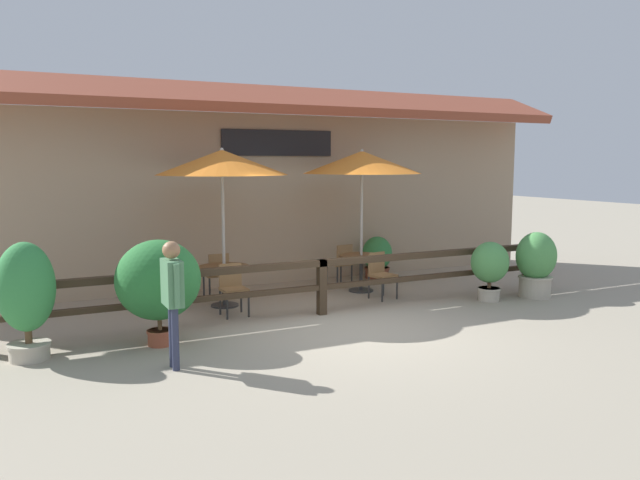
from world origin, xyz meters
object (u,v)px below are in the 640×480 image
(dining_table_near, at_px, (224,274))
(pedestrian, at_px, (172,287))
(chair_near_wallside, at_px, (217,273))
(patio_umbrella_middle, at_px, (362,162))
(patio_umbrella_near, at_px, (222,163))
(chair_middle_streetside, at_px, (381,273))
(dining_table_middle, at_px, (361,262))
(potted_plant_corner_fern, at_px, (536,263))
(potted_plant_entrance_palm, at_px, (377,257))
(chair_middle_wallside, at_px, (341,262))
(chair_near_streetside, at_px, (233,286))
(potted_plant_tall_tropical, at_px, (490,266))
(potted_plant_small_flowering, at_px, (158,281))
(potted_plant_broad_leaf, at_px, (26,294))

(dining_table_near, xyz_separation_m, pedestrian, (-1.62, -3.04, 0.46))
(chair_near_wallside, distance_m, patio_umbrella_middle, 3.56)
(patio_umbrella_near, xyz_separation_m, chair_middle_streetside, (2.89, -0.68, -2.10))
(dining_table_middle, relative_size, potted_plant_corner_fern, 0.72)
(dining_table_near, bearing_deg, potted_plant_entrance_palm, 16.50)
(dining_table_middle, xyz_separation_m, chair_middle_wallside, (-0.07, 0.74, -0.09))
(patio_umbrella_near, bearing_deg, dining_table_middle, 1.10)
(potted_plant_entrance_palm, bearing_deg, chair_near_streetside, -154.99)
(patio_umbrella_middle, height_order, potted_plant_tall_tropical, patio_umbrella_middle)
(potted_plant_small_flowering, height_order, potted_plant_entrance_palm, potted_plant_small_flowering)
(patio_umbrella_middle, bearing_deg, dining_table_near, -178.90)
(dining_table_near, bearing_deg, potted_plant_corner_fern, -18.64)
(dining_table_middle, height_order, pedestrian, pedestrian)
(patio_umbrella_middle, xyz_separation_m, potted_plant_small_flowering, (-4.45, -1.99, -1.66))
(potted_plant_entrance_palm, bearing_deg, dining_table_near, -163.50)
(patio_umbrella_middle, relative_size, potted_plant_broad_leaf, 1.81)
(patio_umbrella_middle, bearing_deg, chair_near_streetside, -165.59)
(patio_umbrella_near, xyz_separation_m, dining_table_near, (0.00, 0.00, -2.00))
(potted_plant_entrance_palm, bearing_deg, patio_umbrella_near, -163.50)
(potted_plant_tall_tropical, bearing_deg, chair_near_wallside, 151.54)
(potted_plant_corner_fern, bearing_deg, chair_middle_wallside, 136.34)
(pedestrian, bearing_deg, potted_plant_tall_tropical, -78.54)
(dining_table_near, distance_m, potted_plant_tall_tropical, 4.95)
(chair_near_streetside, relative_size, potted_plant_broad_leaf, 0.56)
(patio_umbrella_middle, bearing_deg, potted_plant_entrance_palm, 46.53)
(potted_plant_tall_tropical, bearing_deg, patio_umbrella_near, 159.14)
(patio_umbrella_middle, height_order, chair_middle_streetside, patio_umbrella_middle)
(chair_near_wallside, xyz_separation_m, potted_plant_small_flowering, (-1.64, -2.64, 0.43))
(chair_near_wallside, xyz_separation_m, potted_plant_corner_fern, (5.57, -2.61, 0.17))
(chair_middle_wallside, bearing_deg, dining_table_middle, 85.89)
(patio_umbrella_middle, xyz_separation_m, potted_plant_broad_leaf, (-6.15, -1.89, -1.71))
(chair_near_wallside, bearing_deg, potted_plant_small_flowering, 56.95)
(patio_umbrella_near, distance_m, dining_table_near, 2.00)
(potted_plant_broad_leaf, bearing_deg, potted_plant_corner_fern, -0.47)
(chair_middle_streetside, bearing_deg, potted_plant_small_flowering, -175.39)
(chair_near_wallside, distance_m, chair_middle_streetside, 3.14)
(potted_plant_small_flowering, bearing_deg, potted_plant_broad_leaf, 176.57)
(dining_table_near, relative_size, chair_near_wallside, 1.04)
(chair_near_streetside, distance_m, patio_umbrella_middle, 3.70)
(chair_near_streetside, xyz_separation_m, dining_table_middle, (2.95, 0.76, 0.09))
(potted_plant_corner_fern, bearing_deg, chair_near_wallside, 154.91)
(dining_table_near, bearing_deg, dining_table_middle, 1.10)
(chair_middle_streetside, height_order, potted_plant_broad_leaf, potted_plant_broad_leaf)
(potted_plant_tall_tropical, distance_m, pedestrian, 6.38)
(dining_table_near, distance_m, potted_plant_entrance_palm, 4.11)
(patio_umbrella_near, relative_size, potted_plant_small_flowering, 1.88)
(dining_table_near, xyz_separation_m, chair_middle_streetside, (2.89, -0.68, -0.09))
(dining_table_near, bearing_deg, chair_near_streetside, -95.73)
(patio_umbrella_middle, height_order, potted_plant_broad_leaf, patio_umbrella_middle)
(dining_table_near, height_order, chair_near_streetside, chair_near_streetside)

